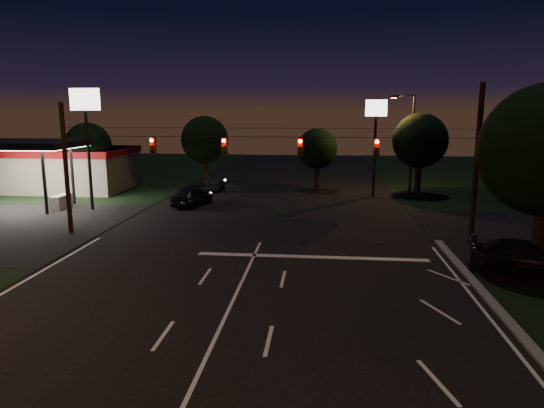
# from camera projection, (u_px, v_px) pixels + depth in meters

# --- Properties ---
(ground) EXTENTS (140.00, 140.00, 0.00)m
(ground) POSITION_uv_depth(u_px,v_px,m) (201.00, 369.00, 14.30)
(ground) COLOR black
(ground) RESTS_ON ground
(stop_bar) EXTENTS (12.00, 0.50, 0.01)m
(stop_bar) POSITION_uv_depth(u_px,v_px,m) (311.00, 257.00, 25.23)
(stop_bar) COLOR silver
(stop_bar) RESTS_ON ground
(utility_pole_right) EXTENTS (0.30, 0.30, 9.00)m
(utility_pole_right) POSITION_uv_depth(u_px,v_px,m) (470.00, 244.00, 27.74)
(utility_pole_right) COLOR black
(utility_pole_right) RESTS_ON ground
(utility_pole_left) EXTENTS (0.28, 0.28, 8.00)m
(utility_pole_left) POSITION_uv_depth(u_px,v_px,m) (71.00, 233.00, 30.15)
(utility_pole_left) COLOR black
(utility_pole_left) RESTS_ON ground
(signal_span) EXTENTS (24.00, 0.40, 1.56)m
(signal_span) POSITION_uv_depth(u_px,v_px,m) (262.00, 146.00, 27.86)
(signal_span) COLOR black
(signal_span) RESTS_ON ground
(gas_station) EXTENTS (14.20, 16.10, 5.25)m
(gas_station) POSITION_uv_depth(u_px,v_px,m) (52.00, 166.00, 45.71)
(gas_station) COLOR gray
(gas_station) RESTS_ON ground
(pole_sign_left_near) EXTENTS (2.20, 0.30, 9.10)m
(pole_sign_left_near) POSITION_uv_depth(u_px,v_px,m) (86.00, 118.00, 35.85)
(pole_sign_left_near) COLOR black
(pole_sign_left_near) RESTS_ON ground
(pole_sign_right) EXTENTS (1.80, 0.30, 8.40)m
(pole_sign_right) POSITION_uv_depth(u_px,v_px,m) (376.00, 125.00, 41.61)
(pole_sign_right) COLOR black
(pole_sign_right) RESTS_ON ground
(street_light_right_far) EXTENTS (2.20, 0.35, 9.00)m
(street_light_right_far) POSITION_uv_depth(u_px,v_px,m) (409.00, 136.00, 43.43)
(street_light_right_far) COLOR black
(street_light_right_far) RESTS_ON ground
(tree_far_a) EXTENTS (4.20, 4.20, 6.42)m
(tree_far_a) POSITION_uv_depth(u_px,v_px,m) (89.00, 146.00, 44.70)
(tree_far_a) COLOR black
(tree_far_a) RESTS_ON ground
(tree_far_b) EXTENTS (4.60, 4.60, 6.98)m
(tree_far_b) POSITION_uv_depth(u_px,v_px,m) (205.00, 140.00, 47.55)
(tree_far_b) COLOR black
(tree_far_b) RESTS_ON ground
(tree_far_c) EXTENTS (3.80, 3.80, 5.86)m
(tree_far_c) POSITION_uv_depth(u_px,v_px,m) (317.00, 149.00, 45.58)
(tree_far_c) COLOR black
(tree_far_c) RESTS_ON ground
(tree_far_d) EXTENTS (4.80, 4.80, 7.30)m
(tree_far_d) POSITION_uv_depth(u_px,v_px,m) (420.00, 141.00, 42.58)
(tree_far_d) COLOR black
(tree_far_d) RESTS_ON ground
(tree_far_e) EXTENTS (4.00, 4.00, 6.18)m
(tree_far_e) POSITION_uv_depth(u_px,v_px,m) (524.00, 152.00, 39.94)
(tree_far_e) COLOR black
(tree_far_e) RESTS_ON ground
(car_oncoming_a) EXTENTS (2.80, 4.74, 1.51)m
(car_oncoming_a) POSITION_uv_depth(u_px,v_px,m) (192.00, 196.00, 38.69)
(car_oncoming_a) COLOR black
(car_oncoming_a) RESTS_ON ground
(car_oncoming_b) EXTENTS (1.42, 3.75, 1.22)m
(car_oncoming_b) POSITION_uv_depth(u_px,v_px,m) (215.00, 184.00, 46.12)
(car_oncoming_b) COLOR black
(car_oncoming_b) RESTS_ON ground
(car_cross) EXTENTS (5.54, 3.50, 1.49)m
(car_cross) POSITION_uv_depth(u_px,v_px,m) (527.00, 258.00, 22.61)
(car_cross) COLOR black
(car_cross) RESTS_ON ground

